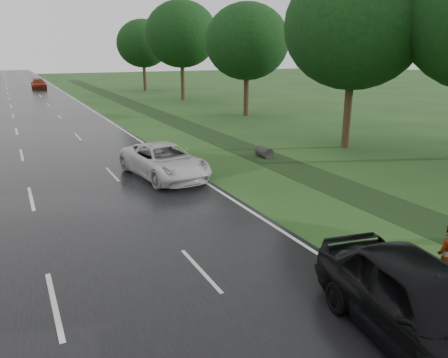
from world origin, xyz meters
TOP-DOWN VIEW (x-y plane):
  - ground at (0.00, 0.00)m, footprint 220.00×220.00m
  - road at (0.00, 45.00)m, footprint 14.00×180.00m
  - edge_stripe_east at (6.75, 45.00)m, footprint 0.12×180.00m
  - center_line at (0.00, 45.00)m, footprint 0.12×180.00m
  - drainage_ditch at (11.50, 18.71)m, footprint 2.20×120.00m
  - tree_east_b at (17.00, 10.00)m, footprint 7.60×7.60m
  - tree_east_c at (18.20, 24.00)m, footprint 7.00×7.00m
  - tree_east_d at (17.80, 38.00)m, footprint 8.00×8.00m
  - tree_east_f at (17.50, 52.00)m, footprint 7.20×7.20m
  - pedestrian at (8.18, -3.36)m, footprint 0.79×0.63m
  - white_pickup at (5.50, 8.60)m, footprint 3.10×5.49m
  - dark_sedan at (6.00, -4.51)m, footprint 2.85×5.33m
  - far_car_red at (4.21, 60.99)m, footprint 2.12×4.97m

SIDE VIEW (x-z plane):
  - ground at x=0.00m, z-range 0.00..0.00m
  - road at x=0.00m, z-range 0.00..0.04m
  - drainage_ditch at x=11.50m, z-range -0.24..0.32m
  - edge_stripe_east at x=6.75m, z-range 0.04..0.05m
  - center_line at x=0.00m, z-range 0.04..0.05m
  - far_car_red at x=4.21m, z-range 0.04..1.47m
  - white_pickup at x=5.50m, z-range 0.04..1.49m
  - pedestrian at x=8.18m, z-range 0.03..1.66m
  - dark_sedan at x=6.00m, z-range 0.04..1.76m
  - tree_east_c at x=18.20m, z-range 1.49..10.78m
  - tree_east_f at x=17.50m, z-range 1.56..11.18m
  - tree_east_b at x=17.00m, z-range 1.63..11.74m
  - tree_east_d at x=17.80m, z-range 1.77..12.53m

